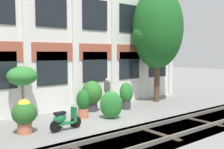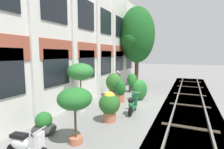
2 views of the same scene
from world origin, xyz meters
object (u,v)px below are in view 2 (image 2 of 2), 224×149
object	(u,v)px
potted_plant_stone_basin	(120,91)
resident_by_doorway	(118,81)
scooter_near_curb	(26,147)
potted_plant_fluted_column	(132,82)
potted_plant_low_pan	(80,73)
scooter_second_parked	(132,105)
broadleaf_tree	(137,36)
topiary_hedge	(140,90)
potted_plant_glazed_jar	(114,83)
potted_plant_ribbed_drum	(109,104)
potted_plant_tall_urn	(75,101)
potted_plant_wide_bowl	(44,125)

from	to	relation	value
potted_plant_stone_basin	resident_by_doorway	size ratio (longest dim) A/B	0.80
scooter_near_curb	potted_plant_fluted_column	bearing A→B (deg)	81.78
potted_plant_low_pan	scooter_second_parked	distance (m)	2.99
potted_plant_low_pan	scooter_near_curb	bearing A→B (deg)	-165.93
potted_plant_stone_basin	broadleaf_tree	bearing A→B (deg)	6.88
scooter_near_curb	topiary_hedge	world-z (taller)	topiary_hedge
resident_by_doorway	potted_plant_stone_basin	bearing A→B (deg)	-137.60
potted_plant_glazed_jar	potted_plant_fluted_column	distance (m)	1.88
broadleaf_tree	potted_plant_ribbed_drum	size ratio (longest dim) A/B	5.37
potted_plant_low_pan	scooter_near_curb	size ratio (longest dim) A/B	1.77
potted_plant_ribbed_drum	potted_plant_low_pan	distance (m)	2.31
potted_plant_low_pan	potted_plant_fluted_column	distance (m)	5.48
potted_plant_stone_basin	scooter_second_parked	distance (m)	2.10
potted_plant_tall_urn	potted_plant_low_pan	size ratio (longest dim) A/B	0.75
resident_by_doorway	potted_plant_tall_urn	bearing A→B (deg)	-151.87
broadleaf_tree	potted_plant_glazed_jar	size ratio (longest dim) A/B	4.43
broadleaf_tree	potted_plant_fluted_column	bearing A→B (deg)	-170.29
potted_plant_low_pan	scooter_second_parked	bearing A→B (deg)	-73.30
potted_plant_tall_urn	scooter_second_parked	world-z (taller)	potted_plant_tall_urn
potted_plant_glazed_jar	potted_plant_low_pan	size ratio (longest dim) A/B	0.65
scooter_near_curb	scooter_second_parked	size ratio (longest dim) A/B	1.00
potted_plant_fluted_column	potted_plant_tall_urn	bearing A→B (deg)	-175.42
scooter_second_parked	potted_plant_glazed_jar	bearing A→B (deg)	34.82
broadleaf_tree	potted_plant_tall_urn	bearing A→B (deg)	-174.01
potted_plant_low_pan	broadleaf_tree	bearing A→B (deg)	-3.41
potted_plant_ribbed_drum	resident_by_doorway	bearing A→B (deg)	18.72
scooter_near_curb	potted_plant_stone_basin	bearing A→B (deg)	80.13
potted_plant_wide_bowl	broadleaf_tree	bearing A→B (deg)	-1.63
scooter_second_parked	resident_by_doorway	world-z (taller)	resident_by_doorway
potted_plant_wide_bowl	resident_by_doorway	distance (m)	7.34
potted_plant_low_pan	potted_plant_wide_bowl	size ratio (longest dim) A/B	2.80
potted_plant_glazed_jar	potted_plant_tall_urn	xyz separation A→B (m)	(-6.27, -1.38, 0.51)
potted_plant_wide_bowl	scooter_near_curb	bearing A→B (deg)	-149.92
potted_plant_low_pan	potted_plant_ribbed_drum	bearing A→B (deg)	-108.19
potted_plant_fluted_column	topiary_hedge	size ratio (longest dim) A/B	1.12
broadleaf_tree	scooter_second_parked	distance (m)	8.74
resident_by_doorway	topiary_hedge	size ratio (longest dim) A/B	1.28
scooter_near_curb	topiary_hedge	distance (m)	7.52
potted_plant_ribbed_drum	potted_plant_wide_bowl	xyz separation A→B (m)	(-2.03, 1.68, -0.42)
potted_plant_fluted_column	scooter_near_curb	size ratio (longest dim) A/B	1.05
resident_by_doorway	topiary_hedge	bearing A→B (deg)	-106.97
potted_plant_ribbed_drum	potted_plant_fluted_column	bearing A→B (deg)	8.34
potted_plant_ribbed_drum	potted_plant_tall_urn	distance (m)	2.25
potted_plant_low_pan	scooter_second_parked	size ratio (longest dim) A/B	1.76
topiary_hedge	potted_plant_fluted_column	bearing A→B (deg)	30.14
potted_plant_low_pan	potted_plant_wide_bowl	xyz separation A→B (m)	(-2.64, -0.18, -1.64)
broadleaf_tree	resident_by_doorway	world-z (taller)	broadleaf_tree
potted_plant_fluted_column	broadleaf_tree	bearing A→B (deg)	9.71
potted_plant_glazed_jar	potted_plant_tall_urn	bearing A→B (deg)	-167.61
potted_plant_wide_bowl	resident_by_doorway	world-z (taller)	resident_by_doorway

